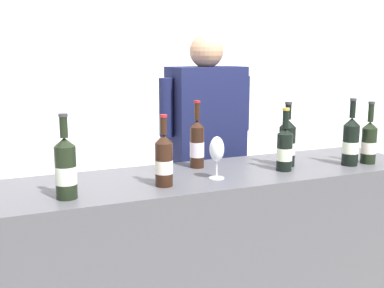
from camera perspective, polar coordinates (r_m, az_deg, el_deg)
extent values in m
cube|color=white|center=(4.70, -11.01, 9.00)|extent=(8.00, 0.10, 2.80)
cube|color=#4C4C51|center=(2.46, 3.19, -14.44)|extent=(2.08, 0.55, 0.97)
cylinder|color=black|center=(2.55, 18.38, -0.16)|extent=(0.08, 0.08, 0.20)
cone|color=black|center=(2.53, 18.55, 2.54)|extent=(0.08, 0.08, 0.04)
cylinder|color=black|center=(2.52, 18.63, 3.95)|extent=(0.03, 0.03, 0.09)
cylinder|color=#333338|center=(2.52, 18.70, 5.05)|extent=(0.03, 0.03, 0.01)
cylinder|color=silver|center=(2.55, 18.37, -0.39)|extent=(0.08, 0.08, 0.06)
cylinder|color=black|center=(2.05, -3.37, -2.47)|extent=(0.08, 0.08, 0.19)
cone|color=black|center=(2.03, -3.41, 0.64)|extent=(0.08, 0.08, 0.04)
cylinder|color=black|center=(2.02, -3.42, 2.17)|extent=(0.03, 0.03, 0.07)
cylinder|color=maroon|center=(2.01, -3.44, 3.36)|extent=(0.03, 0.03, 0.01)
cylinder|color=silver|center=(2.05, -3.37, -2.72)|extent=(0.08, 0.08, 0.06)
cylinder|color=black|center=(1.93, -14.82, -3.31)|extent=(0.08, 0.08, 0.21)
cone|color=black|center=(1.91, -15.00, 0.24)|extent=(0.08, 0.08, 0.03)
cylinder|color=black|center=(1.90, -15.08, 1.95)|extent=(0.03, 0.03, 0.08)
cylinder|color=#333338|center=(1.89, -15.15, 3.34)|extent=(0.04, 0.04, 0.01)
cylinder|color=silver|center=(1.93, -14.80, -3.61)|extent=(0.09, 0.09, 0.07)
cylinder|color=black|center=(2.37, 0.60, -0.40)|extent=(0.07, 0.07, 0.20)
cone|color=black|center=(2.35, 0.61, 2.45)|extent=(0.07, 0.07, 0.03)
cylinder|color=black|center=(2.34, 0.61, 3.89)|extent=(0.03, 0.03, 0.08)
cylinder|color=maroon|center=(2.34, 0.61, 5.07)|extent=(0.03, 0.03, 0.01)
cylinder|color=silver|center=(2.38, 0.60, -0.64)|extent=(0.07, 0.07, 0.08)
cylinder|color=black|center=(2.45, 11.27, -0.30)|extent=(0.08, 0.08, 0.20)
cone|color=black|center=(2.43, 11.37, 2.45)|extent=(0.08, 0.08, 0.04)
cylinder|color=black|center=(2.43, 11.42, 3.78)|extent=(0.03, 0.03, 0.08)
cylinder|color=#333338|center=(2.42, 11.46, 4.81)|extent=(0.03, 0.03, 0.01)
cylinder|color=silver|center=(2.45, 11.26, -0.53)|extent=(0.08, 0.08, 0.06)
cylinder|color=black|center=(2.35, 10.98, -0.98)|extent=(0.07, 0.07, 0.18)
cone|color=black|center=(2.34, 11.07, 1.51)|extent=(0.07, 0.07, 0.03)
cylinder|color=black|center=(2.33, 11.12, 2.89)|extent=(0.03, 0.03, 0.09)
cylinder|color=#B79333|center=(2.32, 11.16, 4.10)|extent=(0.03, 0.03, 0.01)
cylinder|color=#E0EEC4|center=(2.36, 10.97, -1.20)|extent=(0.08, 0.08, 0.06)
cylinder|color=black|center=(2.63, 20.33, -0.21)|extent=(0.08, 0.08, 0.18)
cone|color=black|center=(2.61, 20.49, 2.13)|extent=(0.08, 0.08, 0.03)
cylinder|color=black|center=(2.60, 20.58, 3.50)|extent=(0.03, 0.03, 0.09)
cylinder|color=#333338|center=(2.60, 20.66, 4.64)|extent=(0.03, 0.03, 0.01)
cylinder|color=silver|center=(2.63, 20.32, -0.40)|extent=(0.08, 0.08, 0.06)
cylinder|color=silver|center=(2.19, 2.95, -4.08)|extent=(0.07, 0.07, 0.00)
cylinder|color=silver|center=(2.18, 2.96, -3.00)|extent=(0.01, 0.01, 0.08)
ellipsoid|color=silver|center=(2.16, 2.98, -0.61)|extent=(0.07, 0.07, 0.12)
ellipsoid|color=maroon|center=(2.16, 2.98, -1.14)|extent=(0.05, 0.05, 0.04)
cube|color=black|center=(3.01, 1.60, -10.69)|extent=(0.40, 0.26, 0.87)
cube|color=#191E47|center=(2.82, 1.68, 3.20)|extent=(0.44, 0.27, 0.59)
sphere|color=tan|center=(2.80, 1.73, 11.01)|extent=(0.19, 0.19, 0.19)
cylinder|color=#191E47|center=(2.94, 6.09, 4.85)|extent=(0.08, 0.08, 0.33)
cylinder|color=#191E47|center=(2.70, -3.10, 4.37)|extent=(0.08, 0.08, 0.33)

